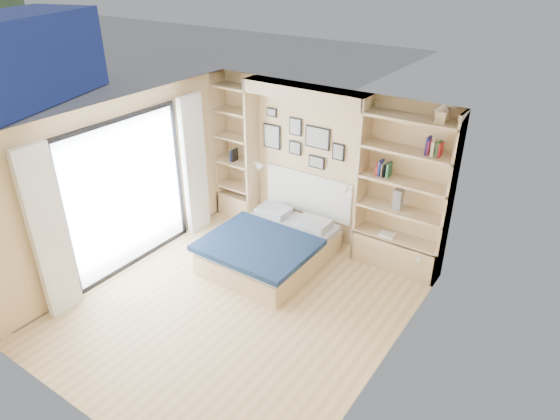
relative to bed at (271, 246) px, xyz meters
The scene contains 9 objects.
ground 1.23m from the bed, 76.29° to the right, with size 4.50×4.50×0.00m, color #D8B684.
room_shell 0.89m from the bed, 105.96° to the left, with size 4.50×4.50×4.50m.
bed is the anchor object (origin of this frame).
photo_gallery 1.71m from the bed, 98.98° to the left, with size 1.48×0.02×0.82m.
reading_lamps 1.18m from the bed, 90.98° to the left, with size 1.92×0.12×0.15m.
shelf_decor 2.25m from the bed, 31.24° to the left, with size 3.53×0.23×2.03m.
deck 3.52m from the bed, 160.53° to the right, with size 3.20×4.00×0.05m, color brown.
deck_chair 3.61m from the bed, 156.61° to the right, with size 0.54×0.78×0.73m.
shipping_container 11.77m from the bed, 166.85° to the left, with size 2.46×6.14×2.56m, color navy.
Camera 1 is at (3.45, -4.05, 4.27)m, focal length 32.00 mm.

